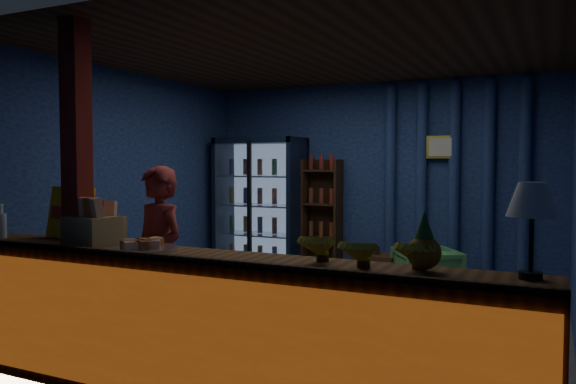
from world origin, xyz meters
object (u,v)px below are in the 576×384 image
object	(u,v)px
pastry_tray	(142,247)
shopkeeper	(158,261)
table_lamp	(532,203)
green_chair	(426,275)

from	to	relation	value
pastry_tray	shopkeeper	bearing A→B (deg)	119.51
pastry_tray	table_lamp	world-z (taller)	table_lamp
green_chair	table_lamp	distance (m)	3.51
shopkeeper	green_chair	xyz separation A→B (m)	(1.60, 2.69, -0.47)
shopkeeper	pastry_tray	xyz separation A→B (m)	(0.32, -0.57, 0.21)
green_chair	pastry_tray	bearing A→B (deg)	36.39
green_chair	table_lamp	bearing A→B (deg)	78.45
green_chair	shopkeeper	bearing A→B (deg)	26.99
pastry_tray	table_lamp	bearing A→B (deg)	2.95
table_lamp	green_chair	bearing A→B (deg)	110.62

